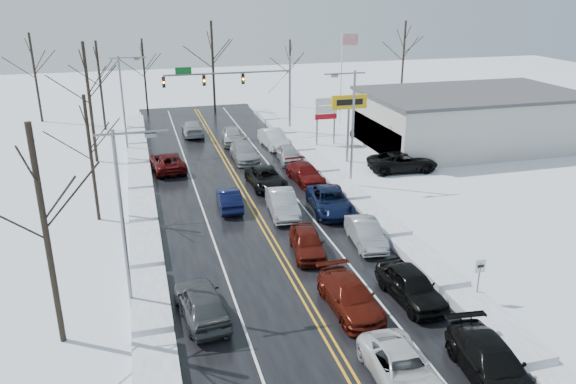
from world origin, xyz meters
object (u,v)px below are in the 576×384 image
object	(u,v)px
traffic_signal_mast	(243,83)
tires_plus_sign	(349,107)
dealership_building	(470,119)
flagpole	(343,71)
oncoming_car_0	(229,208)

from	to	relation	value
traffic_signal_mast	tires_plus_sign	xyz separation A→B (m)	(7.05, -12.00, -0.49)
tires_plus_sign	traffic_signal_mast	bearing A→B (deg)	120.46
traffic_signal_mast	dealership_building	bearing A→B (deg)	-25.95
tires_plus_sign	flagpole	distance (m)	14.79
tires_plus_sign	flagpole	size ratio (longest dim) A/B	0.60
flagpole	dealership_building	world-z (taller)	flagpole
tires_plus_sign	dealership_building	size ratio (longest dim) A/B	0.29
dealership_building	traffic_signal_mast	bearing A→B (deg)	154.05
traffic_signal_mast	oncoming_car_0	bearing A→B (deg)	-104.02
traffic_signal_mast	flagpole	world-z (taller)	flagpole
flagpole	oncoming_car_0	distance (m)	28.55
flagpole	tires_plus_sign	bearing A→B (deg)	-108.44
traffic_signal_mast	dealership_building	size ratio (longest dim) A/B	0.65
dealership_building	oncoming_car_0	distance (m)	27.72
dealership_building	oncoming_car_0	size ratio (longest dim) A/B	4.66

